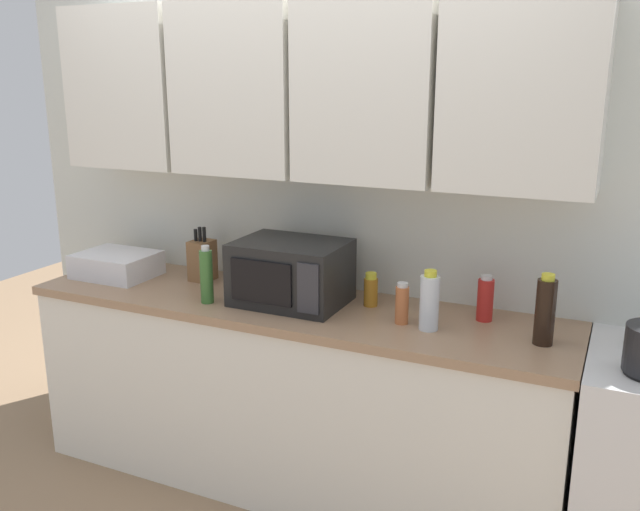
{
  "coord_description": "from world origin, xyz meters",
  "views": [
    {
      "loc": [
        1.33,
        -2.85,
        1.89
      ],
      "look_at": [
        0.12,
        -0.25,
        1.12
      ],
      "focal_mm": 37.97,
      "sensor_mm": 36.0,
      "label": 1
    }
  ],
  "objects_px": {
    "bottle_soy_dark": "(545,311)",
    "bottle_red_sauce": "(485,299)",
    "microwave": "(291,272)",
    "bottle_clear_tall": "(429,302)",
    "bottle_green_oil": "(206,276)",
    "dish_rack": "(117,265)",
    "bottle_spice_jar": "(402,304)",
    "knife_block": "(202,260)",
    "bottle_amber_vinegar": "(371,290)"
  },
  "relations": [
    {
      "from": "bottle_soy_dark",
      "to": "bottle_red_sauce",
      "type": "bearing_deg",
      "value": 146.94
    },
    {
      "from": "microwave",
      "to": "bottle_red_sauce",
      "type": "bearing_deg",
      "value": 9.23
    },
    {
      "from": "bottle_soy_dark",
      "to": "bottle_clear_tall",
      "type": "xyz_separation_m",
      "value": [
        -0.44,
        -0.03,
        -0.02
      ]
    },
    {
      "from": "bottle_green_oil",
      "to": "dish_rack",
      "type": "bearing_deg",
      "value": 166.56
    },
    {
      "from": "microwave",
      "to": "bottle_clear_tall",
      "type": "bearing_deg",
      "value": -5.61
    },
    {
      "from": "microwave",
      "to": "dish_rack",
      "type": "xyz_separation_m",
      "value": [
        -0.99,
        -0.0,
        -0.08
      ]
    },
    {
      "from": "dish_rack",
      "to": "bottle_red_sauce",
      "type": "distance_m",
      "value": 1.83
    },
    {
      "from": "dish_rack",
      "to": "bottle_spice_jar",
      "type": "distance_m",
      "value": 1.52
    },
    {
      "from": "microwave",
      "to": "knife_block",
      "type": "xyz_separation_m",
      "value": [
        -0.56,
        0.13,
        -0.04
      ]
    },
    {
      "from": "bottle_red_sauce",
      "to": "bottle_amber_vinegar",
      "type": "height_order",
      "value": "bottle_red_sauce"
    },
    {
      "from": "bottle_soy_dark",
      "to": "bottle_amber_vinegar",
      "type": "xyz_separation_m",
      "value": [
        -0.75,
        0.14,
        -0.06
      ]
    },
    {
      "from": "microwave",
      "to": "knife_block",
      "type": "height_order",
      "value": "microwave"
    },
    {
      "from": "microwave",
      "to": "bottle_amber_vinegar",
      "type": "relative_size",
      "value": 3.18
    },
    {
      "from": "knife_block",
      "to": "bottle_amber_vinegar",
      "type": "height_order",
      "value": "knife_block"
    },
    {
      "from": "bottle_soy_dark",
      "to": "bottle_amber_vinegar",
      "type": "height_order",
      "value": "bottle_soy_dark"
    },
    {
      "from": "microwave",
      "to": "dish_rack",
      "type": "relative_size",
      "value": 1.26
    },
    {
      "from": "bottle_soy_dark",
      "to": "bottle_green_oil",
      "type": "distance_m",
      "value": 1.43
    },
    {
      "from": "microwave",
      "to": "bottle_amber_vinegar",
      "type": "xyz_separation_m",
      "value": [
        0.34,
        0.11,
        -0.07
      ]
    },
    {
      "from": "bottle_spice_jar",
      "to": "bottle_clear_tall",
      "type": "relative_size",
      "value": 0.71
    },
    {
      "from": "bottle_amber_vinegar",
      "to": "bottle_clear_tall",
      "type": "height_order",
      "value": "bottle_clear_tall"
    },
    {
      "from": "dish_rack",
      "to": "knife_block",
      "type": "bearing_deg",
      "value": 16.49
    },
    {
      "from": "microwave",
      "to": "bottle_red_sauce",
      "type": "distance_m",
      "value": 0.85
    },
    {
      "from": "bottle_red_sauce",
      "to": "bottle_amber_vinegar",
      "type": "bearing_deg",
      "value": -176.95
    },
    {
      "from": "dish_rack",
      "to": "knife_block",
      "type": "height_order",
      "value": "knife_block"
    },
    {
      "from": "bottle_clear_tall",
      "to": "bottle_amber_vinegar",
      "type": "bearing_deg",
      "value": 151.04
    },
    {
      "from": "microwave",
      "to": "bottle_amber_vinegar",
      "type": "bearing_deg",
      "value": 17.84
    },
    {
      "from": "bottle_red_sauce",
      "to": "bottle_green_oil",
      "type": "xyz_separation_m",
      "value": [
        -1.17,
        -0.29,
        0.03
      ]
    },
    {
      "from": "bottle_clear_tall",
      "to": "bottle_red_sauce",
      "type": "bearing_deg",
      "value": 47.69
    },
    {
      "from": "bottle_amber_vinegar",
      "to": "bottle_clear_tall",
      "type": "distance_m",
      "value": 0.36
    },
    {
      "from": "knife_block",
      "to": "bottle_amber_vinegar",
      "type": "xyz_separation_m",
      "value": [
        0.9,
        -0.02,
        -0.03
      ]
    },
    {
      "from": "bottle_red_sauce",
      "to": "bottle_spice_jar",
      "type": "bearing_deg",
      "value": -149.21
    },
    {
      "from": "bottle_spice_jar",
      "to": "bottle_green_oil",
      "type": "xyz_separation_m",
      "value": [
        -0.87,
        -0.11,
        0.04
      ]
    },
    {
      "from": "dish_rack",
      "to": "bottle_spice_jar",
      "type": "height_order",
      "value": "bottle_spice_jar"
    },
    {
      "from": "bottle_amber_vinegar",
      "to": "bottle_clear_tall",
      "type": "relative_size",
      "value": 0.61
    },
    {
      "from": "bottle_red_sauce",
      "to": "bottle_amber_vinegar",
      "type": "xyz_separation_m",
      "value": [
        -0.49,
        -0.03,
        -0.02
      ]
    },
    {
      "from": "knife_block",
      "to": "bottle_spice_jar",
      "type": "xyz_separation_m",
      "value": [
        1.09,
        -0.17,
        -0.02
      ]
    },
    {
      "from": "dish_rack",
      "to": "bottle_clear_tall",
      "type": "xyz_separation_m",
      "value": [
        1.64,
        -0.06,
        0.06
      ]
    },
    {
      "from": "bottle_green_oil",
      "to": "bottle_amber_vinegar",
      "type": "relative_size",
      "value": 1.74
    },
    {
      "from": "bottle_red_sauce",
      "to": "microwave",
      "type": "bearing_deg",
      "value": -170.77
    },
    {
      "from": "dish_rack",
      "to": "bottle_green_oil",
      "type": "relative_size",
      "value": 1.45
    },
    {
      "from": "knife_block",
      "to": "dish_rack",
      "type": "bearing_deg",
      "value": -163.51
    },
    {
      "from": "dish_rack",
      "to": "bottle_spice_jar",
      "type": "xyz_separation_m",
      "value": [
        1.52,
        -0.04,
        0.02
      ]
    },
    {
      "from": "knife_block",
      "to": "bottle_spice_jar",
      "type": "relative_size",
      "value": 1.57
    },
    {
      "from": "knife_block",
      "to": "bottle_clear_tall",
      "type": "xyz_separation_m",
      "value": [
        1.21,
        -0.19,
        0.01
      ]
    },
    {
      "from": "dish_rack",
      "to": "bottle_red_sauce",
      "type": "xyz_separation_m",
      "value": [
        1.82,
        0.14,
        0.03
      ]
    },
    {
      "from": "bottle_spice_jar",
      "to": "bottle_soy_dark",
      "type": "bearing_deg",
      "value": 1.4
    },
    {
      "from": "knife_block",
      "to": "bottle_green_oil",
      "type": "distance_m",
      "value": 0.36
    },
    {
      "from": "bottle_spice_jar",
      "to": "bottle_clear_tall",
      "type": "xyz_separation_m",
      "value": [
        0.12,
        -0.02,
        0.03
      ]
    },
    {
      "from": "knife_block",
      "to": "bottle_spice_jar",
      "type": "distance_m",
      "value": 1.1
    },
    {
      "from": "bottle_red_sauce",
      "to": "bottle_clear_tall",
      "type": "xyz_separation_m",
      "value": [
        -0.18,
        -0.2,
        0.02
      ]
    }
  ]
}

